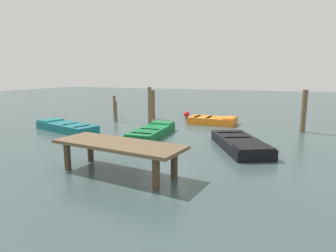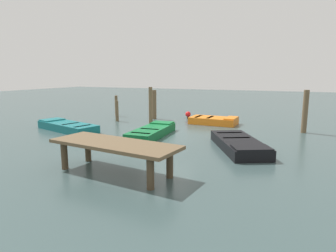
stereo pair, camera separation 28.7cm
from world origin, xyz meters
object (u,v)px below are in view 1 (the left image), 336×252
object	(u,v)px
rowboat_orange	(213,120)
mooring_piling_near_left	(116,111)
dock_segment	(118,147)
rowboat_teal	(66,127)
mooring_piling_center	(153,105)
rowboat_green	(152,132)
rowboat_black	(240,144)
mooring_piling_far_left	(150,106)
mooring_piling_mid_right	(114,106)
marker_buoy	(187,114)
mooring_piling_far_right	(304,111)

from	to	relation	value
rowboat_orange	mooring_piling_near_left	xyz separation A→B (m)	(5.82, 1.42, 0.42)
dock_segment	rowboat_teal	size ratio (longest dim) A/B	1.04
mooring_piling_near_left	mooring_piling_center	bearing A→B (deg)	-133.17
mooring_piling_near_left	dock_segment	bearing A→B (deg)	123.19
rowboat_orange	rowboat_green	size ratio (longest dim) A/B	0.74
dock_segment	rowboat_black	xyz separation A→B (m)	(-2.87, -4.33, -0.59)
dock_segment	mooring_piling_far_left	size ratio (longest dim) A/B	1.91
rowboat_teal	mooring_piling_near_left	world-z (taller)	mooring_piling_near_left
rowboat_orange	rowboat_teal	size ratio (longest dim) A/B	0.68
mooring_piling_mid_right	marker_buoy	bearing A→B (deg)	-169.79
dock_segment	mooring_piling_near_left	world-z (taller)	mooring_piling_near_left
rowboat_black	mooring_piling_far_right	bearing A→B (deg)	124.75
rowboat_teal	mooring_piling_far_left	world-z (taller)	mooring_piling_far_left
rowboat_black	marker_buoy	xyz separation A→B (m)	(4.54, -6.66, 0.07)
rowboat_black	rowboat_teal	world-z (taller)	same
rowboat_orange	marker_buoy	distance (m)	2.50
dock_segment	mooring_piling_mid_right	bearing A→B (deg)	-49.88
rowboat_black	mooring_piling_near_left	size ratio (longest dim) A/B	3.09
mooring_piling_far_left	mooring_piling_near_left	world-z (taller)	mooring_piling_far_left
rowboat_teal	mooring_piling_far_right	distance (m)	12.19
rowboat_black	rowboat_orange	bearing A→B (deg)	176.71
rowboat_green	mooring_piling_mid_right	distance (m)	7.24
rowboat_orange	mooring_piling_center	bearing A→B (deg)	176.08
mooring_piling_far_right	mooring_piling_far_left	xyz separation A→B (m)	(8.25, 0.81, 0.01)
mooring_piling_near_left	marker_buoy	distance (m)	4.64
rowboat_black	rowboat_orange	distance (m)	5.85
mooring_piling_near_left	rowboat_teal	bearing A→B (deg)	78.96
rowboat_teal	marker_buoy	distance (m)	7.76
rowboat_black	mooring_piling_far_left	xyz separation A→B (m)	(5.85, -3.82, 0.87)
rowboat_green	mooring_piling_far_left	world-z (taller)	mooring_piling_far_left
rowboat_orange	marker_buoy	bearing A→B (deg)	149.05
mooring_piling_far_right	mooring_piling_mid_right	world-z (taller)	mooring_piling_far_right
rowboat_orange	mooring_piling_near_left	bearing A→B (deg)	-164.74
dock_segment	rowboat_green	xyz separation A→B (m)	(1.38, -5.17, -0.59)
rowboat_orange	mooring_piling_far_right	bearing A→B (deg)	-6.60
rowboat_orange	mooring_piling_mid_right	size ratio (longest dim) A/B	1.90
mooring_piling_center	marker_buoy	size ratio (longest dim) A/B	3.94
rowboat_black	mooring_piling_mid_right	distance (m)	11.16
mooring_piling_center	mooring_piling_near_left	distance (m)	2.51
mooring_piling_far_left	marker_buoy	world-z (taller)	mooring_piling_far_left
rowboat_teal	mooring_piling_far_right	xyz separation A→B (m)	(-11.35, -4.36, 0.86)
rowboat_green	mooring_piling_far_left	xyz separation A→B (m)	(1.60, -2.98, 0.87)
mooring_piling_mid_right	mooring_piling_near_left	world-z (taller)	mooring_piling_mid_right
dock_segment	mooring_piling_center	distance (m)	10.69
dock_segment	mooring_piling_far_left	xyz separation A→B (m)	(2.98, -8.15, 0.28)
rowboat_teal	mooring_piling_center	bearing A→B (deg)	-98.57
rowboat_orange	mooring_piling_center	distance (m)	4.20
mooring_piling_far_left	mooring_piling_near_left	bearing A→B (deg)	-1.84
mooring_piling_center	mooring_piling_mid_right	bearing A→B (deg)	-0.88
marker_buoy	rowboat_teal	bearing A→B (deg)	55.29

